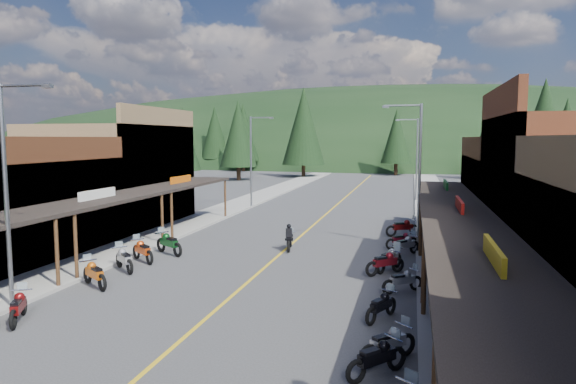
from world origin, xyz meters
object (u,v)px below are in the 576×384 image
Objects in this scene: bike_east_4 at (377,356)px; bike_east_12 at (403,226)px; streetlight_1 at (252,157)px; pine_0 at (143,136)px; shop_east_3 at (536,200)px; pine_3 at (396,136)px; bike_east_7 at (403,280)px; bike_east_8 at (385,261)px; streetlight_2 at (417,169)px; pine_10 at (238,134)px; bike_east_6 at (381,304)px; pine_11 at (544,128)px; bike_west_8 at (143,249)px; rider_on_bike at (290,239)px; pine_7 at (215,133)px; pine_1 at (243,132)px; bike_west_9 at (169,242)px; bike_west_5 at (18,306)px; pine_2 at (304,126)px; shop_west_2 at (14,206)px; bike_west_7 at (124,258)px; pine_9 at (566,136)px; pedestrian_east_a at (451,322)px; bike_west_6 at (94,273)px; bike_east_10 at (405,244)px; streetlight_3 at (415,156)px; pine_4 at (492,131)px; bike_east_5 at (388,342)px; pedestrian_east_b at (441,228)px; pine_8 at (183,139)px; streetlight_0 at (9,186)px; shop_west_3 at (115,175)px.

bike_east_12 is at bearing 132.01° from bike_east_4.
streetlight_1 is 51.93m from pine_0.
shop_east_3 is 55.70m from pine_3.
shop_east_3 is 1.36× the size of streetlight_1.
bike_east_8 reaches higher than bike_east_7.
streetlight_2 is 0.69× the size of pine_10.
bike_east_4 is at bearing -88.49° from pine_3.
bike_east_7 is at bearing 105.01° from bike_east_6.
pine_11 is at bearing -21.80° from pine_0.
rider_on_bike is at bearing -18.86° from bike_west_8.
pine_1 is at bearing -36.87° from pine_7.
bike_west_9 is (34.32, -58.63, -5.81)m from pine_0.
pine_2 is at bearing 64.69° from bike_west_5.
bike_west_9 is (18.32, -66.63, -6.57)m from pine_1.
shop_west_2 is 5.00× the size of bike_west_7.
pine_3 is 29.00m from pine_9.
bike_east_8 is at bearing -147.08° from pedestrian_east_a.
pine_1 is at bearing 48.30° from bike_west_6.
bike_east_10 is (-0.52, -1.94, -3.86)m from streetlight_2.
bike_west_8 is (-13.16, -28.41, -3.83)m from streetlight_3.
bike_west_8 is at bearing 38.36° from bike_west_6.
pine_10 is at bearing -164.48° from pine_4.
bike_east_5 reaches higher than bike_east_4.
pedestrian_east_b reaches higher than bike_east_5.
streetlight_1 is 23.51m from pine_8.
pine_4 is at bearing 56.71° from streetlight_1.
bike_west_9 is (0.45, 3.60, 0.05)m from bike_west_7.
pine_7 is at bearing 163.63° from bike_east_8.
rider_on_bike is (32.26, -70.05, -6.64)m from pine_7.
pine_0 is at bearing 62.09° from bike_west_6.
streetlight_2 is (13.90, 14.00, 0.00)m from streetlight_0.
bike_west_6 is at bearing -87.57° from streetlight_1.
pine_3 is at bearing 32.50° from bike_west_7.
shop_west_2 is 0.94× the size of pine_10.
bike_east_7 is (16.45, -58.60, -7.46)m from pine_2.
bike_west_5 is 21.84m from pedestrian_east_b.
streetlight_0 is 28.00m from streetlight_1.
streetlight_2 is at bearing -9.04° from shop_west_3.
shop_east_3 is 24.29m from bike_west_6.
shop_west_2 is 22.14m from bike_east_4.
pine_7 is 7.82× the size of pedestrian_east_b.
bike_east_10 is (0.48, 14.25, 0.04)m from bike_east_4.
pine_3 is at bearing 53.37° from bike_west_5.
pine_7 is 1.01× the size of pine_11.
pine_10 is 48.09m from rider_on_bike.
bike_east_12 is at bearing -14.45° from bike_west_8.
pine_7 is at bearing 118.30° from pine_10.
pine_0 is at bearing 129.29° from pine_8.
pine_4 reaches higher than bike_east_12.
pine_7 is 64.01m from pine_9.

